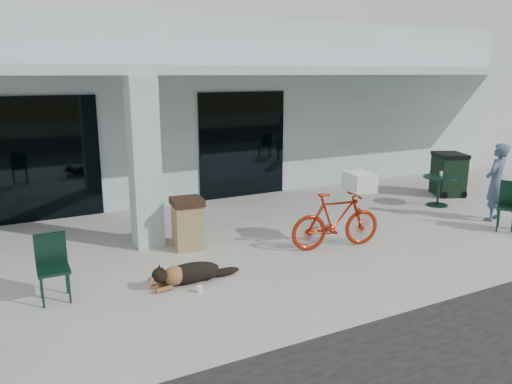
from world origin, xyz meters
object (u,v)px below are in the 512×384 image
wheeled_bin (449,174)px  cafe_chair_far_b (510,207)px  bicycle (336,220)px  trash_receptacle (188,223)px  person (496,182)px  cafe_chair_near (53,269)px  cafe_table_far (438,191)px  dog (190,272)px

wheeled_bin → cafe_chair_far_b: bearing=-93.1°
bicycle → trash_receptacle: size_ratio=1.85×
bicycle → person: size_ratio=1.03×
trash_receptacle → cafe_chair_far_b: bearing=-18.6°
wheeled_bin → cafe_chair_near: bearing=-145.7°
cafe_table_far → cafe_chair_far_b: (-0.30, -2.12, 0.14)m
trash_receptacle → person: bearing=-12.0°
dog → cafe_chair_near: 1.96m
dog → wheeled_bin: bearing=8.8°
dog → cafe_chair_near: size_ratio=1.15×
dog → cafe_chair_far_b: size_ratio=1.08×
cafe_chair_near → cafe_chair_far_b: 8.63m
cafe_chair_far_b → wheeled_bin: 3.14m
cafe_table_far → person: (0.11, -1.45, 0.49)m
bicycle → cafe_chair_far_b: bicycle is taller
bicycle → person: 4.16m
cafe_chair_near → person: person is taller
trash_receptacle → wheeled_bin: 7.59m
dog → cafe_chair_far_b: cafe_chair_far_b is taller
cafe_chair_near → person: (8.99, -0.20, 0.38)m
dog → bicycle: bearing=-1.6°
dog → trash_receptacle: bearing=64.3°
bicycle → dog: bearing=104.5°
dog → cafe_table_far: bearing=5.8°
cafe_chair_near → cafe_table_far: (8.88, 1.25, -0.11)m
person → trash_receptacle: person is taller
cafe_chair_near → trash_receptacle: bearing=27.4°
person → wheeled_bin: (0.99, 2.14, -0.29)m
dog → cafe_chair_far_b: (6.67, -0.56, 0.32)m
cafe_table_far → cafe_chair_far_b: cafe_chair_far_b is taller
wheeled_bin → cafe_table_far: bearing=-124.6°
dog → wheeled_bin: (8.06, 2.25, 0.38)m
cafe_chair_far_b → wheeled_bin: size_ratio=0.90×
cafe_chair_near → trash_receptacle: 2.71m
bicycle → person: (4.14, -0.15, 0.33)m
bicycle → cafe_chair_near: (-4.85, 0.04, -0.05)m
dog → trash_receptacle: size_ratio=1.15×
bicycle → wheeled_bin: 5.50m
person → cafe_chair_near: bearing=-15.8°
cafe_chair_far_b → trash_receptacle: cafe_chair_far_b is taller
dog → cafe_table_far: 7.14m
bicycle → wheeled_bin: size_ratio=1.56×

